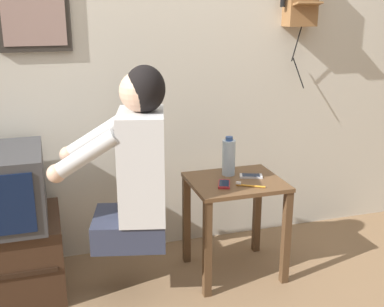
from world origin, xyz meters
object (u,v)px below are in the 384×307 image
object	(u,v)px
person	(136,163)
water_bottle	(229,157)
cell_phone_spare	(251,176)
cell_phone_held	(224,184)
framed_picture	(33,7)
toothbrush	(248,185)

from	to	relation	value
person	water_bottle	xyz separation A→B (m)	(0.55, 0.17, -0.07)
cell_phone_spare	person	bearing A→B (deg)	118.01
person	cell_phone_held	xyz separation A→B (m)	(0.47, 0.02, -0.17)
cell_phone_held	water_bottle	world-z (taller)	water_bottle
framed_picture	toothbrush	world-z (taller)	framed_picture
cell_phone_held	cell_phone_spare	world-z (taller)	same
cell_phone_held	water_bottle	bearing A→B (deg)	83.24
cell_phone_held	water_bottle	size ratio (longest dim) A/B	0.62
person	toothbrush	size ratio (longest dim) A/B	6.40
person	toothbrush	xyz separation A→B (m)	(0.59, -0.04, -0.17)
cell_phone_held	toothbrush	world-z (taller)	toothbrush
framed_picture	cell_phone_spare	distance (m)	1.46
water_bottle	toothbrush	size ratio (longest dim) A/B	1.59
cell_phone_spare	water_bottle	xyz separation A→B (m)	(-0.11, 0.07, 0.10)
framed_picture	cell_phone_spare	world-z (taller)	framed_picture
person	cell_phone_held	bearing A→B (deg)	-74.42
framed_picture	cell_phone_held	distance (m)	1.35
framed_picture	person	bearing A→B (deg)	-50.59
framed_picture	cell_phone_spare	bearing A→B (deg)	-21.12
cell_phone_spare	water_bottle	bearing A→B (deg)	74.85
cell_phone_spare	toothbrush	world-z (taller)	toothbrush
framed_picture	water_bottle	size ratio (longest dim) A/B	2.05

